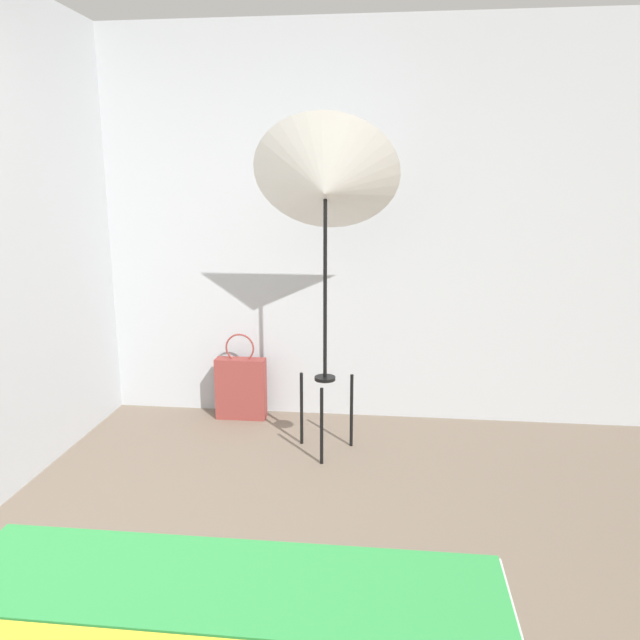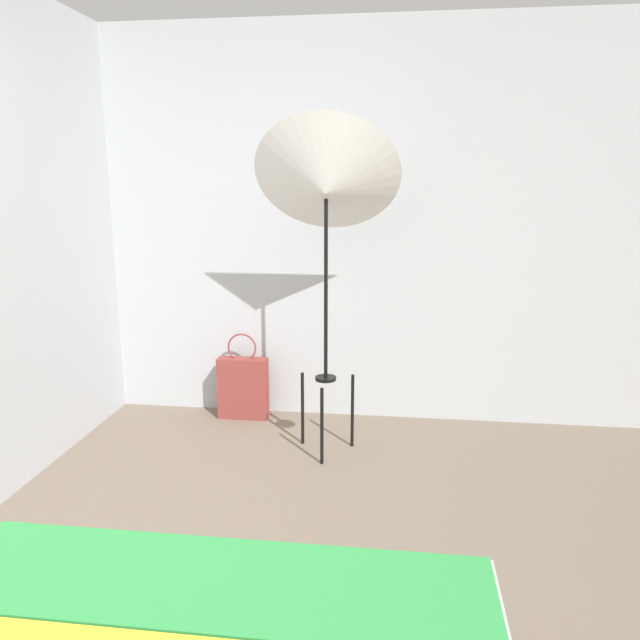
{
  "view_description": "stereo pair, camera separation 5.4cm",
  "coord_description": "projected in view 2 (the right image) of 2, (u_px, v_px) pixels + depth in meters",
  "views": [
    {
      "loc": [
        0.72,
        -1.59,
        1.61
      ],
      "look_at": [
        0.35,
        1.65,
        0.87
      ],
      "focal_mm": 35.0,
      "sensor_mm": 36.0,
      "label": 1
    },
    {
      "loc": [
        0.77,
        -1.59,
        1.61
      ],
      "look_at": [
        0.35,
        1.65,
        0.87
      ],
      "focal_mm": 35.0,
      "sensor_mm": 36.0,
      "label": 2
    }
  ],
  "objects": [
    {
      "name": "photo_umbrella",
      "position": [
        326.0,
        186.0,
        3.44
      ],
      "size": [
        0.83,
        0.66,
        1.96
      ],
      "color": "black",
      "rests_on": "ground_plane"
    },
    {
      "name": "wall_back",
      "position": [
        286.0,
        227.0,
        4.16
      ],
      "size": [
        8.0,
        0.05,
        2.6
      ],
      "color": "#B7BCC1",
      "rests_on": "ground_plane"
    },
    {
      "name": "tote_bag",
      "position": [
        243.0,
        387.0,
        4.27
      ],
      "size": [
        0.34,
        0.11,
        0.6
      ],
      "color": "brown",
      "rests_on": "ground_plane"
    }
  ]
}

